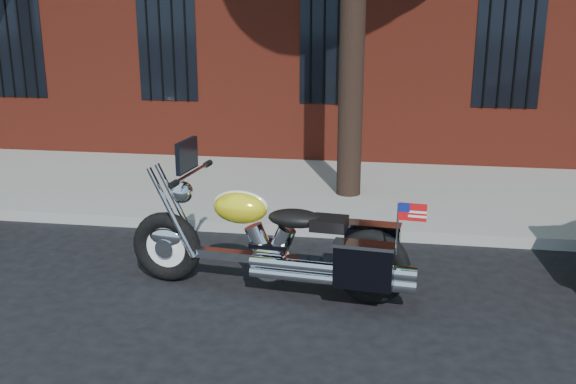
# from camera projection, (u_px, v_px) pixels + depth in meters

# --- Properties ---
(ground) EXTENTS (120.00, 120.00, 0.00)m
(ground) POSITION_uv_depth(u_px,v_px,m) (284.00, 276.00, 7.02)
(ground) COLOR black
(ground) RESTS_ON ground
(curb) EXTENTS (40.00, 0.16, 0.15)m
(curb) POSITION_uv_depth(u_px,v_px,m) (301.00, 229.00, 8.31)
(curb) COLOR gray
(curb) RESTS_ON ground
(sidewalk) EXTENTS (40.00, 3.60, 0.15)m
(sidewalk) POSITION_uv_depth(u_px,v_px,m) (318.00, 191.00, 10.09)
(sidewalk) COLOR gray
(sidewalk) RESTS_ON ground
(motorcycle) EXTENTS (3.03, 1.04, 1.55)m
(motorcycle) POSITION_uv_depth(u_px,v_px,m) (279.00, 245.00, 6.46)
(motorcycle) COLOR black
(motorcycle) RESTS_ON ground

